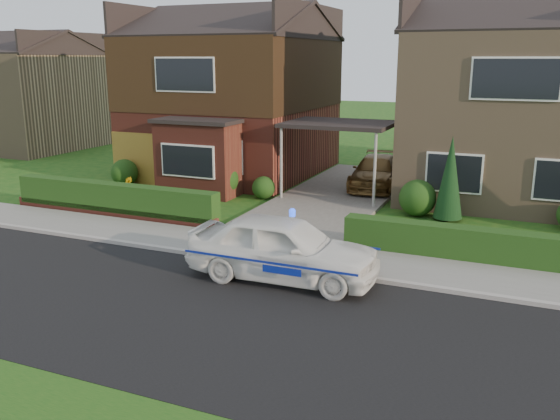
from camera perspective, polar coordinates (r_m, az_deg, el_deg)
The scene contains 23 objects.
ground at distance 12.57m, azimuth -10.05°, elevation -9.30°, with size 120.00×120.00×0.00m, color #144913.
road at distance 12.57m, azimuth -10.05°, elevation -9.30°, with size 60.00×6.00×0.02m, color black.
kerb at distance 15.00m, azimuth -3.71°, elevation -4.87°, with size 60.00×0.16×0.12m, color #9E9993.
sidewalk at distance 15.90m, azimuth -2.00°, elevation -3.76°, with size 60.00×2.00×0.10m, color slate.
driveway at distance 22.11m, azimuth 5.59°, elevation 1.43°, with size 3.80×12.00×0.12m, color #666059.
house_left at distance 26.48m, azimuth -4.48°, elevation 11.80°, with size 7.50×9.53×7.25m.
house_right at distance 23.60m, azimuth 21.90°, elevation 10.15°, with size 7.50×8.06×7.25m.
carport_link at distance 21.63m, azimuth 5.73°, elevation 8.12°, with size 3.80×3.00×2.77m.
garage_door at distance 24.75m, azimuth -13.70°, elevation 4.82°, with size 2.20×0.10×2.10m, color brown.
dwarf_wall at distance 19.85m, azimuth -15.84°, elevation -0.21°, with size 7.70×0.25×0.36m, color maroon.
hedge_left at distance 20.01m, azimuth -15.54°, elevation -0.61°, with size 7.50×0.55×0.90m, color #153611.
hedge_right at distance 15.75m, azimuth 19.63°, elevation -5.00°, with size 7.50×0.55×0.80m, color #153611.
shrub_left_far at distance 24.63m, azimuth -14.73°, elevation 3.50°, with size 1.08×1.08×1.08m, color #153611.
shrub_left_mid at distance 21.99m, azimuth -5.73°, elevation 2.95°, with size 1.32×1.32×1.32m, color #153611.
shrub_left_near at distance 21.60m, azimuth -1.60°, elevation 2.16°, with size 0.84×0.84×0.84m, color #153611.
shrub_right_near at distance 19.74m, azimuth 13.09°, elevation 1.14°, with size 1.20×1.20×1.20m, color #153611.
conifer_a at distance 19.26m, azimuth 16.03°, elevation 2.76°, with size 0.90×0.90×2.60m, color black.
neighbour_left at distance 36.85m, azimuth -23.13°, elevation 9.56°, with size 6.50×7.00×5.20m, color #917659.
police_car at distance 13.66m, azimuth 0.31°, elevation -3.71°, with size 4.10×4.51×1.68m.
driveway_car at distance 23.29m, azimuth 9.24°, elevation 3.63°, with size 1.68×4.13×1.20m, color brown.
potted_plant_a at distance 22.87m, azimuth -10.64°, elevation 2.38°, with size 0.35×0.24×0.66m, color gray.
potted_plant_b at distance 22.68m, azimuth -14.51°, elevation 2.17°, with size 0.33×0.41×0.74m, color gray.
potted_plant_c at distance 21.17m, azimuth -17.55°, elevation 1.14°, with size 0.43×0.43×0.77m, color gray.
Camera 1 is at (6.44, -9.56, 5.02)m, focal length 38.00 mm.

